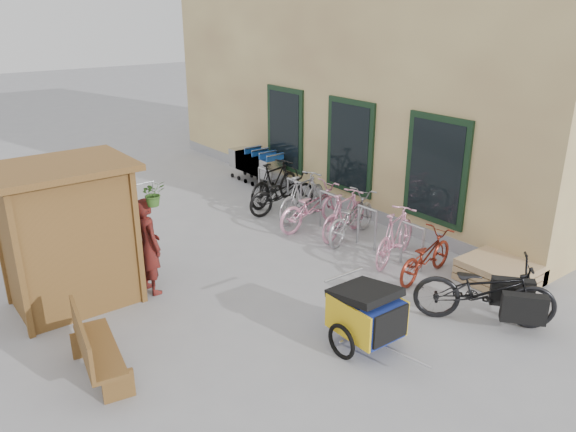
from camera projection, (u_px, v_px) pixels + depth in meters
ground at (319, 303)px, 9.42m from camera, size 80.00×80.00×0.00m
building at (396, 52)px, 15.24m from camera, size 6.07×13.00×7.00m
kiosk at (61, 217)px, 8.84m from camera, size 2.49×1.65×2.40m
bike_rack at (328, 208)px, 12.34m from camera, size 0.05×5.35×0.86m
pallet_stack at (498, 273)px, 10.02m from camera, size 1.00×1.20×0.40m
bench at (93, 347)px, 7.35m from camera, size 0.69×1.55×0.94m
shopping_carts at (255, 162)px, 15.56m from camera, size 0.58×1.94×1.03m
child_trailer at (367, 312)px, 8.05m from camera, size 1.01×1.70×1.00m
cargo_bike at (486, 291)px, 8.66m from camera, size 1.94×2.12×1.12m
person_kiosk at (149, 246)px, 9.53m from camera, size 0.44×0.64×1.71m
bike_0 at (426, 256)px, 10.17m from camera, size 1.72×0.83×0.87m
bike_1 at (395, 236)px, 10.81m from camera, size 1.82×1.05×1.05m
bike_2 at (351, 217)px, 11.89m from camera, size 1.96×1.18×0.97m
bike_3 at (344, 214)px, 11.98m from camera, size 1.75×0.89×1.01m
bike_4 at (312, 206)px, 12.47m from camera, size 1.93×0.79×0.99m
bike_5 at (302, 197)px, 12.94m from camera, size 1.90×1.03×1.10m
bike_6 at (282, 193)px, 13.42m from camera, size 1.88×0.74×0.97m
bike_7 at (275, 183)px, 13.93m from camera, size 1.91×0.98×1.10m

